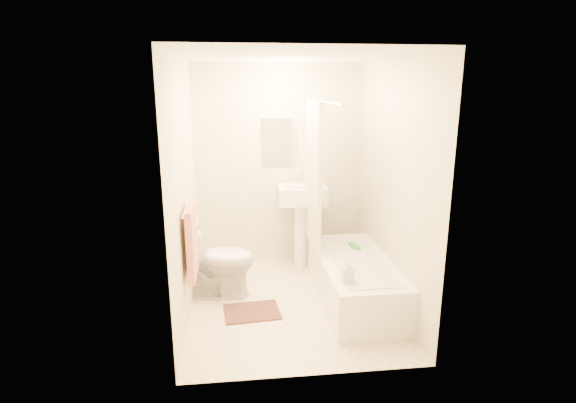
{
  "coord_description": "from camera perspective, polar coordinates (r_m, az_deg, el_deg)",
  "views": [
    {
      "loc": [
        -0.51,
        -4.14,
        2.14
      ],
      "look_at": [
        0.0,
        0.25,
        1.0
      ],
      "focal_mm": 28.0,
      "sensor_mm": 36.0,
      "label": 1
    }
  ],
  "objects": [
    {
      "name": "toilet",
      "position": [
        4.76,
        -9.12,
        -7.3
      ],
      "size": [
        0.85,
        0.56,
        0.78
      ],
      "primitive_type": "imported",
      "rotation": [
        0.0,
        0.0,
        1.43
      ],
      "color": "white",
      "rests_on": "floor"
    },
    {
      "name": "wall_left",
      "position": [
        4.27,
        -13.04,
        1.37
      ],
      "size": [
        0.02,
        2.4,
        2.4
      ],
      "primitive_type": "cube",
      "color": "beige",
      "rests_on": "ground"
    },
    {
      "name": "towel_bar",
      "position": [
        4.05,
        -12.77,
        -0.78
      ],
      "size": [
        0.02,
        0.6,
        0.02
      ],
      "primitive_type": "cylinder",
      "rotation": [
        1.57,
        0.0,
        0.0
      ],
      "color": "silver",
      "rests_on": "wall_left"
    },
    {
      "name": "floor",
      "position": [
        4.69,
        0.36,
        -12.69
      ],
      "size": [
        2.4,
        2.4,
        0.0
      ],
      "primitive_type": "plane",
      "color": "beige",
      "rests_on": "ground"
    },
    {
      "name": "bath_mat",
      "position": [
        4.51,
        -4.6,
        -13.78
      ],
      "size": [
        0.56,
        0.44,
        0.02
      ],
      "primitive_type": "cube",
      "rotation": [
        0.0,
        0.0,
        0.09
      ],
      "color": "brown",
      "rests_on": "floor"
    },
    {
      "name": "wall_back",
      "position": [
        5.45,
        -1.16,
        4.53
      ],
      "size": [
        2.0,
        0.02,
        2.4
      ],
      "primitive_type": "cube",
      "color": "beige",
      "rests_on": "ground"
    },
    {
      "name": "towel",
      "position": [
        4.14,
        -12.11,
        -5.04
      ],
      "size": [
        0.06,
        0.45,
        0.66
      ],
      "primitive_type": "cube",
      "color": "#CC7266",
      "rests_on": "towel_bar"
    },
    {
      "name": "wall_right",
      "position": [
        4.51,
        13.11,
        2.04
      ],
      "size": [
        0.02,
        2.4,
        2.4
      ],
      "primitive_type": "cube",
      "color": "beige",
      "rests_on": "ground"
    },
    {
      "name": "soap_bottle",
      "position": [
        4.04,
        7.66,
        -8.81
      ],
      "size": [
        0.1,
        0.1,
        0.21
      ],
      "primitive_type": "imported",
      "rotation": [
        0.0,
        0.0,
        -0.06
      ],
      "color": "silver",
      "rests_on": "bathtub"
    },
    {
      "name": "ceiling",
      "position": [
        4.18,
        0.42,
        18.02
      ],
      "size": [
        2.4,
        2.4,
        0.0
      ],
      "primitive_type": "plane",
      "color": "white",
      "rests_on": "ground"
    },
    {
      "name": "scrub_brush",
      "position": [
        4.91,
        8.43,
        -5.64
      ],
      "size": [
        0.1,
        0.2,
        0.04
      ],
      "primitive_type": "cube",
      "rotation": [
        0.0,
        0.0,
        0.2
      ],
      "color": "green",
      "rests_on": "bathtub"
    },
    {
      "name": "toilet_paper",
      "position": [
        4.52,
        -11.64,
        -4.44
      ],
      "size": [
        0.11,
        0.12,
        0.12
      ],
      "primitive_type": "cylinder",
      "rotation": [
        0.0,
        1.57,
        0.0
      ],
      "color": "white",
      "rests_on": "wall_left"
    },
    {
      "name": "curtain_rod",
      "position": [
        4.32,
        4.29,
        12.56
      ],
      "size": [
        0.03,
        1.7,
        0.03
      ],
      "primitive_type": "cylinder",
      "rotation": [
        1.57,
        0.0,
        0.0
      ],
      "color": "silver",
      "rests_on": "wall_back"
    },
    {
      "name": "sink",
      "position": [
        5.39,
        1.78,
        -2.74
      ],
      "size": [
        0.58,
        0.48,
        1.09
      ],
      "primitive_type": null,
      "rotation": [
        0.0,
        0.0,
        -0.05
      ],
      "color": "white",
      "rests_on": "floor"
    },
    {
      "name": "shower_curtain",
      "position": [
        4.8,
        3.22,
        3.39
      ],
      "size": [
        0.04,
        0.8,
        1.55
      ],
      "primitive_type": "cube",
      "color": "silver",
      "rests_on": "curtain_rod"
    },
    {
      "name": "bathtub",
      "position": [
        4.69,
        8.46,
        -9.83
      ],
      "size": [
        0.69,
        1.59,
        0.45
      ],
      "primitive_type": null,
      "color": "white",
      "rests_on": "floor"
    },
    {
      "name": "mirror",
      "position": [
        5.38,
        -1.16,
        7.64
      ],
      "size": [
        0.4,
        0.03,
        0.55
      ],
      "primitive_type": "cube",
      "color": "white",
      "rests_on": "wall_back"
    }
  ]
}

